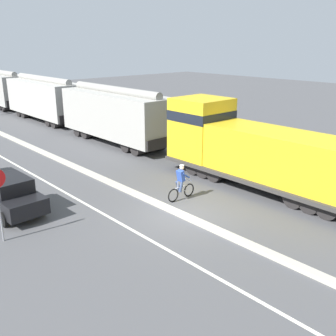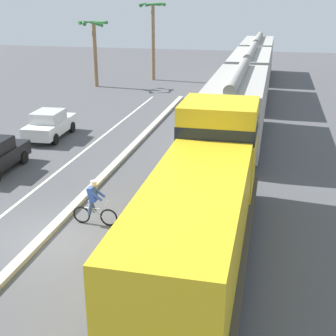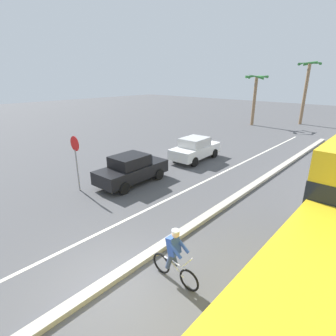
{
  "view_description": "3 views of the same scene",
  "coord_description": "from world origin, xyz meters",
  "px_view_note": "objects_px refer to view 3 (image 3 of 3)",
  "views": [
    {
      "loc": [
        -10.91,
        -11.27,
        7.26
      ],
      "look_at": [
        1.35,
        2.27,
        1.34
      ],
      "focal_mm": 42.0,
      "sensor_mm": 36.0,
      "label": 1
    },
    {
      "loc": [
        7.34,
        -13.07,
        7.88
      ],
      "look_at": [
        3.52,
        3.71,
        1.51
      ],
      "focal_mm": 50.0,
      "sensor_mm": 36.0,
      "label": 2
    },
    {
      "loc": [
        5.31,
        -3.36,
        5.64
      ],
      "look_at": [
        -3.89,
        6.81,
        0.83
      ],
      "focal_mm": 28.0,
      "sensor_mm": 36.0,
      "label": 3
    }
  ],
  "objects_px": {
    "palm_tree_far": "(256,88)",
    "cyclist": "(174,257)",
    "stop_sign": "(76,153)",
    "palm_tree_near": "(307,81)",
    "parked_car_black": "(132,169)",
    "parked_car_white": "(195,149)"
  },
  "relations": [
    {
      "from": "stop_sign",
      "to": "palm_tree_near",
      "type": "distance_m",
      "value": 29.42
    },
    {
      "from": "parked_car_black",
      "to": "stop_sign",
      "type": "bearing_deg",
      "value": -117.09
    },
    {
      "from": "cyclist",
      "to": "palm_tree_near",
      "type": "relative_size",
      "value": 0.23
    },
    {
      "from": "stop_sign",
      "to": "palm_tree_far",
      "type": "relative_size",
      "value": 0.48
    },
    {
      "from": "parked_car_black",
      "to": "cyclist",
      "type": "relative_size",
      "value": 2.48
    },
    {
      "from": "parked_car_black",
      "to": "palm_tree_far",
      "type": "distance_m",
      "value": 22.55
    },
    {
      "from": "cyclist",
      "to": "stop_sign",
      "type": "xyz_separation_m",
      "value": [
        -7.89,
        1.57,
        1.21
      ]
    },
    {
      "from": "parked_car_white",
      "to": "palm_tree_near",
      "type": "relative_size",
      "value": 0.58
    },
    {
      "from": "parked_car_black",
      "to": "cyclist",
      "type": "distance_m",
      "value": 7.76
    },
    {
      "from": "parked_car_white",
      "to": "stop_sign",
      "type": "distance_m",
      "value": 8.52
    },
    {
      "from": "parked_car_black",
      "to": "parked_car_white",
      "type": "relative_size",
      "value": 0.99
    },
    {
      "from": "parked_car_black",
      "to": "palm_tree_near",
      "type": "distance_m",
      "value": 27.05
    },
    {
      "from": "parked_car_white",
      "to": "palm_tree_near",
      "type": "distance_m",
      "value": 21.31
    },
    {
      "from": "stop_sign",
      "to": "palm_tree_far",
      "type": "distance_m",
      "value": 24.71
    },
    {
      "from": "palm_tree_near",
      "to": "palm_tree_far",
      "type": "xyz_separation_m",
      "value": [
        -4.19,
        -4.66,
        -0.74
      ]
    },
    {
      "from": "cyclist",
      "to": "palm_tree_near",
      "type": "bearing_deg",
      "value": 100.56
    },
    {
      "from": "cyclist",
      "to": "stop_sign",
      "type": "height_order",
      "value": "stop_sign"
    },
    {
      "from": "palm_tree_far",
      "to": "cyclist",
      "type": "bearing_deg",
      "value": -69.17
    },
    {
      "from": "stop_sign",
      "to": "palm_tree_near",
      "type": "relative_size",
      "value": 0.39
    },
    {
      "from": "parked_car_white",
      "to": "cyclist",
      "type": "bearing_deg",
      "value": -56.31
    },
    {
      "from": "palm_tree_near",
      "to": "cyclist",
      "type": "bearing_deg",
      "value": -79.44
    },
    {
      "from": "parked_car_white",
      "to": "palm_tree_far",
      "type": "relative_size",
      "value": 0.71
    }
  ]
}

